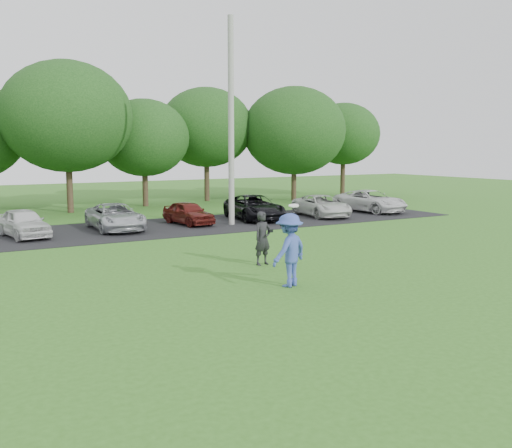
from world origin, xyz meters
The scene contains 7 objects.
ground centered at (0.00, 0.00, 0.00)m, with size 100.00×100.00×0.00m, color #32651C.
parking_lot centered at (0.00, 13.00, 0.01)m, with size 32.00×6.50×0.03m, color black.
utility_pole centered at (3.63, 12.20, 4.92)m, with size 0.28×0.28×9.84m, color #989793.
frisbee_player centered at (-0.72, 0.44, 1.00)m, with size 1.47×1.16×2.25m.
camera_bystander centered at (0.11, 3.26, 0.86)m, with size 0.69×0.51×1.72m.
parked_cars centered at (1.07, 13.09, 0.63)m, with size 28.89×5.20×1.26m.
tree_row centered at (1.51, 22.76, 4.91)m, with size 42.39×9.85×8.64m.
Camera 1 is at (-9.02, -12.21, 3.73)m, focal length 40.00 mm.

